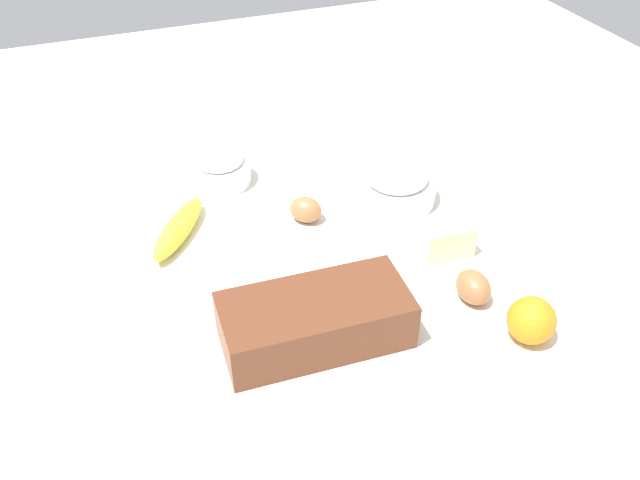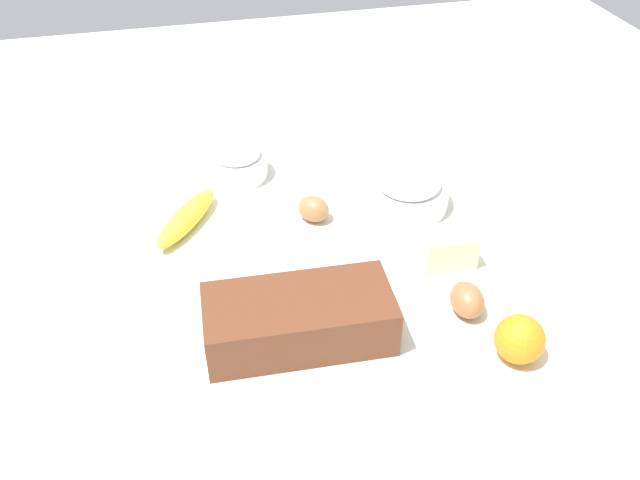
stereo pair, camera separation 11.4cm
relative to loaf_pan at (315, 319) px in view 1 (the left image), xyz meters
The scene contains 9 objects.
ground_plane 0.20m from the loaf_pan, 112.90° to the right, with size 2.40×2.40×0.02m, color silver.
loaf_pan is the anchor object (origin of this frame).
flour_bowl 0.40m from the loaf_pan, 133.30° to the right, with size 0.15×0.15×0.08m.
sugar_bowl 0.48m from the loaf_pan, 86.88° to the right, with size 0.12×0.12×0.07m.
banana 0.36m from the loaf_pan, 66.40° to the right, with size 0.19×0.04×0.04m, color yellow.
orange_fruit 0.32m from the loaf_pan, 159.67° to the left, with size 0.07×0.07×0.07m, color orange.
butter_block 0.31m from the loaf_pan, 157.42° to the right, with size 0.09×0.06×0.06m, color #F4EDB2.
egg_near_butter 0.31m from the loaf_pan, 107.14° to the right, with size 0.05×0.05×0.06m, color #A77044.
egg_beside_bowl 0.27m from the loaf_pan, behind, with size 0.05×0.05×0.07m, color #9C683F.
Camera 1 is at (0.32, 0.84, 0.75)m, focal length 37.45 mm.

